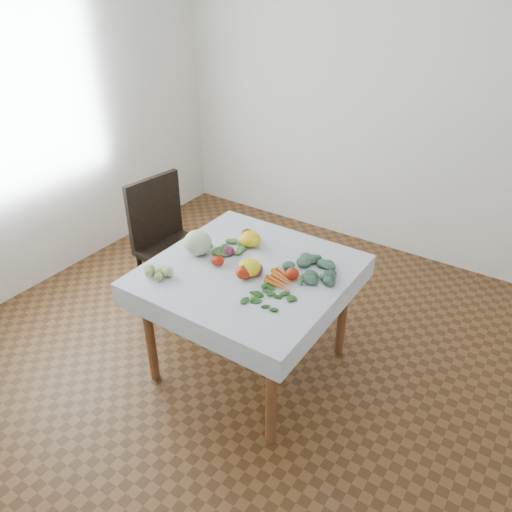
# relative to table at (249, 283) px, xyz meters

# --- Properties ---
(ground) EXTENTS (4.00, 4.00, 0.00)m
(ground) POSITION_rel_table_xyz_m (0.00, 0.00, -0.65)
(ground) COLOR brown
(back_wall) EXTENTS (4.00, 0.04, 2.70)m
(back_wall) POSITION_rel_table_xyz_m (0.00, 2.00, 0.70)
(back_wall) COLOR white
(back_wall) RESTS_ON ground
(left_wall) EXTENTS (0.04, 4.00, 2.70)m
(left_wall) POSITION_rel_table_xyz_m (-2.00, 0.00, 0.70)
(left_wall) COLOR white
(left_wall) RESTS_ON ground
(table) EXTENTS (1.00, 1.00, 0.75)m
(table) POSITION_rel_table_xyz_m (0.00, 0.00, 0.00)
(table) COLOR brown
(table) RESTS_ON ground
(tablecloth) EXTENTS (1.12, 1.12, 0.01)m
(tablecloth) POSITION_rel_table_xyz_m (0.00, 0.00, 0.10)
(tablecloth) COLOR white
(tablecloth) RESTS_ON table
(chair) EXTENTS (0.52, 0.52, 1.00)m
(chair) POSITION_rel_table_xyz_m (-0.91, 0.26, -0.08)
(chair) COLOR black
(chair) RESTS_ON ground
(cabbage) EXTENTS (0.22, 0.22, 0.15)m
(cabbage) POSITION_rel_table_xyz_m (-0.36, -0.03, 0.18)
(cabbage) COLOR #B5C5A5
(cabbage) RESTS_ON tablecloth
(tomato_a) EXTENTS (0.09, 0.09, 0.07)m
(tomato_a) POSITION_rel_table_xyz_m (-0.21, 0.28, 0.14)
(tomato_a) COLOR #A9220B
(tomato_a) RESTS_ON tablecloth
(tomato_b) EXTENTS (0.10, 0.10, 0.07)m
(tomato_b) POSITION_rel_table_xyz_m (0.26, 0.05, 0.14)
(tomato_b) COLOR #A9220B
(tomato_b) RESTS_ON tablecloth
(tomato_c) EXTENTS (0.09, 0.09, 0.07)m
(tomato_c) POSITION_rel_table_xyz_m (-0.18, -0.07, 0.14)
(tomato_c) COLOR #A9220B
(tomato_c) RESTS_ON tablecloth
(tomato_d) EXTENTS (0.11, 0.11, 0.08)m
(tomato_d) POSITION_rel_table_xyz_m (0.03, -0.10, 0.14)
(tomato_d) COLOR #A9220B
(tomato_d) RESTS_ON tablecloth
(heirloom_back) EXTENTS (0.18, 0.18, 0.10)m
(heirloom_back) POSITION_rel_table_xyz_m (-0.15, 0.23, 0.15)
(heirloom_back) COLOR yellow
(heirloom_back) RESTS_ON tablecloth
(heirloom_front) EXTENTS (0.15, 0.15, 0.10)m
(heirloom_front) POSITION_rel_table_xyz_m (0.04, -0.05, 0.15)
(heirloom_front) COLOR yellow
(heirloom_front) RESTS_ON tablecloth
(onion_a) EXTENTS (0.08, 0.08, 0.06)m
(onion_a) POSITION_rel_table_xyz_m (-0.19, 0.06, 0.13)
(onion_a) COLOR #551839
(onion_a) RESTS_ON tablecloth
(onion_b) EXTENTS (0.11, 0.11, 0.07)m
(onion_b) POSITION_rel_table_xyz_m (0.07, -0.03, 0.14)
(onion_b) COLOR #551839
(onion_b) RESTS_ON tablecloth
(tomatillo_cluster) EXTENTS (0.16, 0.14, 0.05)m
(tomatillo_cluster) POSITION_rel_table_xyz_m (-0.38, -0.37, 0.13)
(tomatillo_cluster) COLOR #A6BE6D
(tomatillo_cluster) RESTS_ON tablecloth
(carrot_bunch) EXTENTS (0.19, 0.19, 0.03)m
(carrot_bunch) POSITION_rel_table_xyz_m (0.23, -0.01, 0.12)
(carrot_bunch) COLOR orange
(carrot_bunch) RESTS_ON tablecloth
(kale_bunch) EXTENTS (0.34, 0.25, 0.04)m
(kale_bunch) POSITION_rel_table_xyz_m (0.33, 0.17, 0.12)
(kale_bunch) COLOR #33533D
(kale_bunch) RESTS_ON tablecloth
(basil_bunch) EXTENTS (0.26, 0.18, 0.01)m
(basil_bunch) POSITION_rel_table_xyz_m (0.28, -0.18, 0.11)
(basil_bunch) COLOR #1C5119
(basil_bunch) RESTS_ON tablecloth
(dill_bunch) EXTENTS (0.20, 0.20, 0.02)m
(dill_bunch) POSITION_rel_table_xyz_m (-0.26, 0.11, 0.11)
(dill_bunch) COLOR #457334
(dill_bunch) RESTS_ON tablecloth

